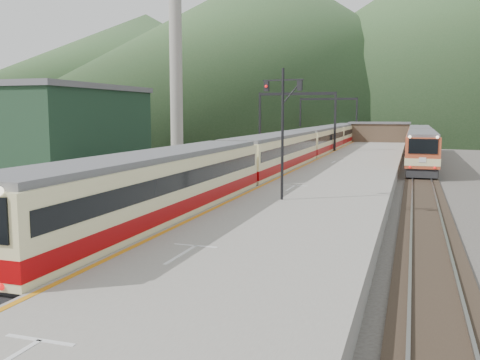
% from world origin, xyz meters
% --- Properties ---
extents(track_main, '(2.60, 200.00, 0.23)m').
position_xyz_m(track_main, '(0.00, 40.00, 0.07)').
color(track_main, black).
rests_on(track_main, ground).
extents(track_far, '(2.60, 200.00, 0.23)m').
position_xyz_m(track_far, '(-5.00, 40.00, 0.07)').
color(track_far, black).
rests_on(track_far, ground).
extents(track_second, '(2.60, 200.00, 0.23)m').
position_xyz_m(track_second, '(11.50, 40.00, 0.07)').
color(track_second, black).
rests_on(track_second, ground).
extents(platform, '(8.00, 100.00, 1.00)m').
position_xyz_m(platform, '(5.60, 38.00, 0.50)').
color(platform, gray).
rests_on(platform, ground).
extents(gantry_near, '(9.55, 0.25, 8.00)m').
position_xyz_m(gantry_near, '(-2.85, 55.00, 5.59)').
color(gantry_near, black).
rests_on(gantry_near, ground).
extents(gantry_far, '(9.55, 0.25, 8.00)m').
position_xyz_m(gantry_far, '(-2.85, 80.00, 5.59)').
color(gantry_far, black).
rests_on(gantry_far, ground).
extents(warehouse, '(14.50, 20.50, 8.60)m').
position_xyz_m(warehouse, '(-28.00, 42.00, 4.32)').
color(warehouse, '#173222').
rests_on(warehouse, ground).
extents(smokestack, '(1.80, 1.80, 30.00)m').
position_xyz_m(smokestack, '(-22.00, 62.00, 15.00)').
color(smokestack, '#9E998E').
rests_on(smokestack, ground).
extents(station_shed, '(9.40, 4.40, 3.10)m').
position_xyz_m(station_shed, '(5.60, 78.00, 2.57)').
color(station_shed, '#4E3C2D').
rests_on(station_shed, platform).
extents(hill_a, '(180.00, 180.00, 60.00)m').
position_xyz_m(hill_a, '(-40.00, 190.00, 30.00)').
color(hill_a, '#2F4F29').
rests_on(hill_a, ground).
extents(hill_b, '(220.00, 220.00, 75.00)m').
position_xyz_m(hill_b, '(30.00, 230.00, 37.50)').
color(hill_b, '#2F4F29').
rests_on(hill_b, ground).
extents(hill_d, '(200.00, 200.00, 55.00)m').
position_xyz_m(hill_d, '(-120.00, 240.00, 27.50)').
color(hill_d, '#2F4F29').
rests_on(hill_d, ground).
extents(main_train, '(3.12, 107.01, 3.81)m').
position_xyz_m(main_train, '(0.00, 54.85, 2.14)').
color(main_train, beige).
rests_on(main_train, track_main).
extents(second_train, '(2.75, 37.51, 3.36)m').
position_xyz_m(second_train, '(11.50, 54.96, 1.91)').
color(second_train, '#BA4929').
rests_on(second_train, track_second).
extents(signal_mast, '(2.19, 0.45, 6.75)m').
position_xyz_m(signal_mast, '(4.30, 17.65, 5.13)').
color(signal_mast, black).
rests_on(signal_mast, platform).
extents(short_signal_b, '(0.22, 0.16, 2.27)m').
position_xyz_m(short_signal_b, '(-2.26, 26.28, 1.46)').
color(short_signal_b, black).
rests_on(short_signal_b, ground).
extents(short_signal_c, '(0.25, 0.21, 2.27)m').
position_xyz_m(short_signal_c, '(-7.70, 21.10, 1.46)').
color(short_signal_c, black).
rests_on(short_signal_c, ground).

